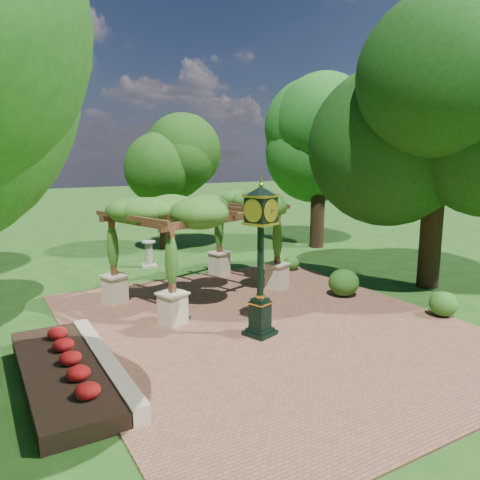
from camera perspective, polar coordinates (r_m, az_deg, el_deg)
ground at (r=12.45m, az=5.93°, el=-11.84°), size 120.00×120.00×0.00m
brick_plaza at (r=13.21m, az=3.33°, el=-10.38°), size 10.00×12.00×0.04m
border_wall at (r=10.99m, az=-16.17°, el=-14.21°), size 0.35×5.00×0.40m
flower_bed at (r=10.85m, az=-20.93°, el=-14.96°), size 1.50×5.00×0.36m
pedestal_clock at (r=11.87m, az=2.54°, el=-0.88°), size 0.99×0.99×3.97m
pergola at (r=15.34m, az=-5.04°, el=3.42°), size 6.29×4.94×3.47m
sundial at (r=20.09m, az=-11.04°, el=-1.89°), size 0.74×0.74×1.11m
shrub_front at (r=14.99m, az=23.55°, el=-7.15°), size 0.89×0.89×0.73m
shrub_mid at (r=16.02m, az=12.52°, el=-5.08°), size 1.30×1.30×0.91m
shrub_back at (r=19.25m, az=6.32°, el=-2.78°), size 0.79×0.79×0.58m
tree_north at (r=23.52m, az=-9.26°, el=9.89°), size 3.50×3.50×6.64m
tree_east_far at (r=23.99m, az=9.74°, el=13.51°), size 5.05×5.05×8.81m
tree_east_near at (r=17.73m, az=23.17°, el=13.75°), size 5.37×5.37×8.70m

